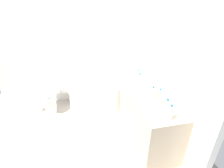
% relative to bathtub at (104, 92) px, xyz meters
% --- Properties ---
extents(ground_plane, '(3.77, 3.77, 0.00)m').
position_rel_bathtub_xyz_m(ground_plane, '(-0.57, -0.81, -0.30)').
color(ground_plane, '#9E9389').
extents(wall_back_tiled, '(3.17, 0.10, 2.36)m').
position_rel_bathtub_xyz_m(wall_back_tiled, '(-0.57, 0.43, 0.88)').
color(wall_back_tiled, silver).
rests_on(wall_back_tiled, ground_plane).
extents(wall_right_mirror, '(0.10, 2.77, 2.36)m').
position_rel_bathtub_xyz_m(wall_right_mirror, '(0.87, -0.81, 0.88)').
color(wall_right_mirror, silver).
rests_on(wall_right_mirror, ground_plane).
extents(bathtub, '(1.45, 0.76, 1.35)m').
position_rel_bathtub_xyz_m(bathtub, '(0.00, 0.00, 0.00)').
color(bathtub, silver).
rests_on(bathtub, ground_plane).
extents(toilet, '(0.40, 0.52, 0.75)m').
position_rel_bathtub_xyz_m(toilet, '(-1.14, 0.05, 0.09)').
color(toilet, white).
rests_on(toilet, ground_plane).
extents(vanity_counter, '(0.58, 1.41, 0.84)m').
position_rel_bathtub_xyz_m(vanity_counter, '(0.53, -1.14, 0.12)').
color(vanity_counter, tan).
rests_on(vanity_counter, ground_plane).
extents(sink_basin, '(0.32, 0.32, 0.07)m').
position_rel_bathtub_xyz_m(sink_basin, '(0.52, -1.03, 0.57)').
color(sink_basin, white).
rests_on(sink_basin, vanity_counter).
extents(sink_faucet, '(0.12, 0.15, 0.06)m').
position_rel_bathtub_xyz_m(sink_faucet, '(0.71, -1.03, 0.56)').
color(sink_faucet, '#AAAAAF').
rests_on(sink_faucet, vanity_counter).
extents(water_bottle_0, '(0.06, 0.06, 0.26)m').
position_rel_bathtub_xyz_m(water_bottle_0, '(0.55, -1.39, 0.66)').
color(water_bottle_0, silver).
rests_on(water_bottle_0, vanity_counter).
extents(water_bottle_1, '(0.07, 0.07, 0.25)m').
position_rel_bathtub_xyz_m(water_bottle_1, '(0.53, -1.63, 0.65)').
color(water_bottle_1, silver).
rests_on(water_bottle_1, vanity_counter).
extents(water_bottle_2, '(0.07, 0.07, 0.21)m').
position_rel_bathtub_xyz_m(water_bottle_2, '(0.53, -0.58, 0.63)').
color(water_bottle_2, silver).
rests_on(water_bottle_2, vanity_counter).
extents(water_bottle_3, '(0.07, 0.07, 0.22)m').
position_rel_bathtub_xyz_m(water_bottle_3, '(0.52, -1.24, 0.63)').
color(water_bottle_3, silver).
rests_on(water_bottle_3, vanity_counter).
extents(water_bottle_4, '(0.07, 0.07, 0.23)m').
position_rel_bathtub_xyz_m(water_bottle_4, '(0.48, -0.78, 0.64)').
color(water_bottle_4, silver).
rests_on(water_bottle_4, vanity_counter).
extents(water_bottle_5, '(0.06, 0.06, 0.23)m').
position_rel_bathtub_xyz_m(water_bottle_5, '(0.53, -1.73, 0.64)').
color(water_bottle_5, silver).
rests_on(water_bottle_5, vanity_counter).
extents(drinking_glass_0, '(0.07, 0.07, 0.09)m').
position_rel_bathtub_xyz_m(drinking_glass_0, '(0.53, -0.71, 0.58)').
color(drinking_glass_0, white).
rests_on(drinking_glass_0, vanity_counter).
extents(drinking_glass_1, '(0.07, 0.07, 0.08)m').
position_rel_bathtub_xyz_m(drinking_glass_1, '(0.47, -1.48, 0.57)').
color(drinking_glass_1, white).
rests_on(drinking_glass_1, vanity_counter).
extents(toilet_paper_roll, '(0.11, 0.11, 0.13)m').
position_rel_bathtub_xyz_m(toilet_paper_roll, '(-1.39, 0.05, -0.24)').
color(toilet_paper_roll, white).
rests_on(toilet_paper_roll, ground_plane).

